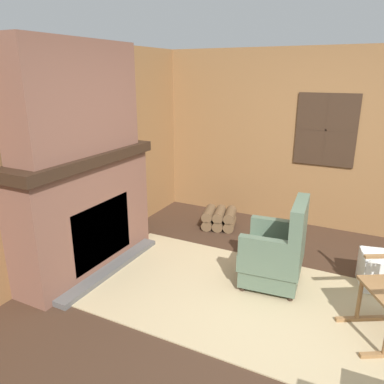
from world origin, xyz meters
TOP-DOWN VIEW (x-y plane):
  - ground_plane at (0.00, 0.00)m, footprint 14.00×14.00m
  - wood_panel_wall_left at (-2.39, 0.00)m, footprint 0.06×5.33m
  - wood_panel_wall_back at (-0.00, 2.39)m, footprint 5.33×0.09m
  - fireplace_hearth at (-2.13, 0.00)m, footprint 0.66×1.83m
  - chimney_breast at (-2.14, 0.00)m, footprint 0.40×1.53m
  - area_rug at (-0.40, 0.17)m, footprint 3.21×1.74m
  - armchair at (-0.15, 0.55)m, footprint 0.65×0.67m
  - firewood_stack at (-1.25, 1.68)m, footprint 0.54×0.50m
  - laundry_basket at (0.83, 1.00)m, footprint 0.49×0.47m
  - oil_lamp_vase at (-2.18, -0.34)m, footprint 0.11×0.11m
  - storage_case at (-2.18, 0.54)m, footprint 0.13×0.27m
  - decorative_plate_on_mantel at (-2.20, -0.08)m, footprint 0.07×0.25m

SIDE VIEW (x-z plane):
  - ground_plane at x=0.00m, z-range 0.00..0.00m
  - area_rug at x=-0.40m, z-range 0.00..0.01m
  - firewood_stack at x=-1.25m, z-range 0.00..0.28m
  - laundry_basket at x=0.83m, z-range 0.00..0.35m
  - armchair at x=-0.15m, z-range -0.11..0.82m
  - fireplace_hearth at x=-2.13m, z-range 0.00..1.30m
  - wood_panel_wall_left at x=-2.39m, z-range 0.00..2.44m
  - wood_panel_wall_back at x=0.00m, z-range 0.00..2.44m
  - storage_case at x=-2.18m, z-range 1.31..1.43m
  - oil_lamp_vase at x=-2.18m, z-range 1.27..1.55m
  - decorative_plate_on_mantel at x=-2.20m, z-range 1.31..1.56m
  - chimney_breast at x=-2.14m, z-range 1.31..2.42m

